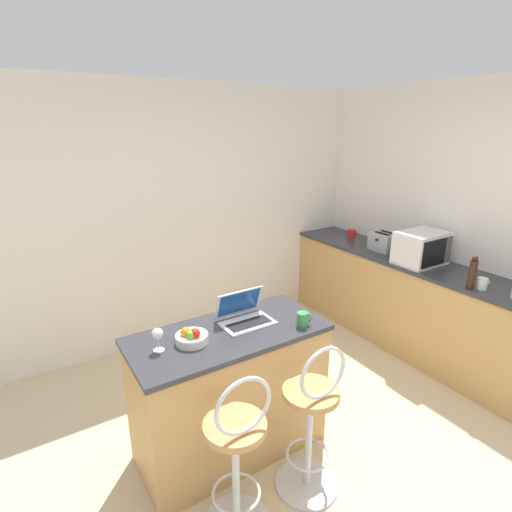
{
  "coord_description": "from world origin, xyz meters",
  "views": [
    {
      "loc": [
        -1.45,
        -1.34,
        2.2
      ],
      "look_at": [
        0.44,
        1.65,
        1.03
      ],
      "focal_mm": 28.0,
      "sensor_mm": 36.0,
      "label": 1
    }
  ],
  "objects_px": {
    "bar_stool_near": "(237,459)",
    "wine_glass_tall": "(158,335)",
    "fruit_bowl": "(192,337)",
    "mug_white": "(482,283)",
    "microwave": "(421,248)",
    "mug_red": "(352,233)",
    "mug_green": "(303,319)",
    "toaster": "(384,242)",
    "pepper_mill": "(472,273)",
    "laptop": "(244,314)",
    "bar_stool_far": "(311,422)"
  },
  "relations": [
    {
      "from": "bar_stool_near",
      "to": "mug_green",
      "type": "relative_size",
      "value": 10.68
    },
    {
      "from": "bar_stool_near",
      "to": "pepper_mill",
      "type": "relative_size",
      "value": 3.74
    },
    {
      "from": "wine_glass_tall",
      "to": "toaster",
      "type": "bearing_deg",
      "value": 13.43
    },
    {
      "from": "bar_stool_near",
      "to": "microwave",
      "type": "bearing_deg",
      "value": 16.8
    },
    {
      "from": "bar_stool_far",
      "to": "microwave",
      "type": "height_order",
      "value": "microwave"
    },
    {
      "from": "laptop",
      "to": "mug_white",
      "type": "xyz_separation_m",
      "value": [
        1.91,
        -0.55,
        -0.01
      ]
    },
    {
      "from": "toaster",
      "to": "pepper_mill",
      "type": "distance_m",
      "value": 1.11
    },
    {
      "from": "wine_glass_tall",
      "to": "fruit_bowl",
      "type": "bearing_deg",
      "value": -7.04
    },
    {
      "from": "toaster",
      "to": "mug_green",
      "type": "bearing_deg",
      "value": -154.23
    },
    {
      "from": "toaster",
      "to": "wine_glass_tall",
      "type": "relative_size",
      "value": 1.78
    },
    {
      "from": "toaster",
      "to": "pepper_mill",
      "type": "xyz_separation_m",
      "value": [
        -0.23,
        -1.09,
        0.04
      ]
    },
    {
      "from": "laptop",
      "to": "mug_red",
      "type": "relative_size",
      "value": 3.37
    },
    {
      "from": "microwave",
      "to": "mug_red",
      "type": "bearing_deg",
      "value": 83.26
    },
    {
      "from": "laptop",
      "to": "fruit_bowl",
      "type": "xyz_separation_m",
      "value": [
        -0.42,
        -0.08,
        -0.01
      ]
    },
    {
      "from": "laptop",
      "to": "toaster",
      "type": "xyz_separation_m",
      "value": [
        2.07,
        0.59,
        0.04
      ]
    },
    {
      "from": "microwave",
      "to": "wine_glass_tall",
      "type": "distance_m",
      "value": 2.64
    },
    {
      "from": "microwave",
      "to": "fruit_bowl",
      "type": "xyz_separation_m",
      "value": [
        -2.44,
        -0.19,
        -0.12
      ]
    },
    {
      "from": "mug_green",
      "to": "fruit_bowl",
      "type": "bearing_deg",
      "value": 164.88
    },
    {
      "from": "toaster",
      "to": "fruit_bowl",
      "type": "height_order",
      "value": "toaster"
    },
    {
      "from": "mug_white",
      "to": "fruit_bowl",
      "type": "relative_size",
      "value": 0.49
    },
    {
      "from": "bar_stool_far",
      "to": "toaster",
      "type": "distance_m",
      "value": 2.37
    },
    {
      "from": "mug_red",
      "to": "fruit_bowl",
      "type": "relative_size",
      "value": 0.52
    },
    {
      "from": "bar_stool_near",
      "to": "wine_glass_tall",
      "type": "height_order",
      "value": "wine_glass_tall"
    },
    {
      "from": "mug_white",
      "to": "wine_glass_tall",
      "type": "xyz_separation_m",
      "value": [
        -2.53,
        0.5,
        0.06
      ]
    },
    {
      "from": "microwave",
      "to": "mug_red",
      "type": "distance_m",
      "value": 1.03
    },
    {
      "from": "laptop",
      "to": "bar_stool_near",
      "type": "bearing_deg",
      "value": -123.76
    },
    {
      "from": "mug_white",
      "to": "fruit_bowl",
      "type": "height_order",
      "value": "fruit_bowl"
    },
    {
      "from": "microwave",
      "to": "bar_stool_near",
      "type": "bearing_deg",
      "value": -163.2
    },
    {
      "from": "microwave",
      "to": "toaster",
      "type": "relative_size",
      "value": 1.78
    },
    {
      "from": "wine_glass_tall",
      "to": "mug_red",
      "type": "bearing_deg",
      "value": 23.26
    },
    {
      "from": "laptop",
      "to": "microwave",
      "type": "distance_m",
      "value": 2.03
    },
    {
      "from": "laptop",
      "to": "mug_green",
      "type": "height_order",
      "value": "laptop"
    },
    {
      "from": "mug_green",
      "to": "mug_red",
      "type": "bearing_deg",
      "value": 37.14
    },
    {
      "from": "microwave",
      "to": "fruit_bowl",
      "type": "distance_m",
      "value": 2.45
    },
    {
      "from": "bar_stool_near",
      "to": "bar_stool_far",
      "type": "distance_m",
      "value": 0.51
    },
    {
      "from": "bar_stool_far",
      "to": "toaster",
      "type": "xyz_separation_m",
      "value": [
        1.97,
        1.21,
        0.53
      ]
    },
    {
      "from": "wine_glass_tall",
      "to": "mug_green",
      "type": "height_order",
      "value": "wine_glass_tall"
    },
    {
      "from": "wine_glass_tall",
      "to": "fruit_bowl",
      "type": "distance_m",
      "value": 0.21
    },
    {
      "from": "bar_stool_far",
      "to": "mug_red",
      "type": "relative_size",
      "value": 10.15
    },
    {
      "from": "wine_glass_tall",
      "to": "mug_red",
      "type": "distance_m",
      "value": 3.0
    },
    {
      "from": "mug_white",
      "to": "mug_red",
      "type": "relative_size",
      "value": 0.96
    },
    {
      "from": "pepper_mill",
      "to": "mug_white",
      "type": "xyz_separation_m",
      "value": [
        0.08,
        -0.05,
        -0.09
      ]
    },
    {
      "from": "mug_green",
      "to": "fruit_bowl",
      "type": "distance_m",
      "value": 0.73
    },
    {
      "from": "bar_stool_far",
      "to": "mug_green",
      "type": "xyz_separation_m",
      "value": [
        0.2,
        0.35,
        0.48
      ]
    },
    {
      "from": "wine_glass_tall",
      "to": "mug_green",
      "type": "xyz_separation_m",
      "value": [
        0.91,
        -0.22,
        -0.05
      ]
    },
    {
      "from": "bar_stool_near",
      "to": "fruit_bowl",
      "type": "relative_size",
      "value": 5.24
    },
    {
      "from": "pepper_mill",
      "to": "fruit_bowl",
      "type": "height_order",
      "value": "pepper_mill"
    },
    {
      "from": "mug_red",
      "to": "fruit_bowl",
      "type": "height_order",
      "value": "fruit_bowl"
    },
    {
      "from": "mug_white",
      "to": "mug_red",
      "type": "height_order",
      "value": "mug_red"
    },
    {
      "from": "wine_glass_tall",
      "to": "mug_red",
      "type": "height_order",
      "value": "wine_glass_tall"
    }
  ]
}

